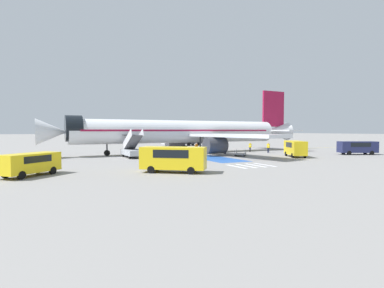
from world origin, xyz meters
The scene contains 21 objects.
ground_plane centered at (0.00, 0.00, 0.00)m, with size 600.00×600.00×0.00m, color gray.
apron_leadline_yellow centered at (0.60, 0.59, 0.00)m, with size 0.20×78.48×0.01m, color gold.
apron_stand_patch_blue centered at (0.60, -10.05, 0.00)m, with size 4.35×10.47×0.01m, color #2856A8.
apron_walkway_bar_0 centered at (-1.80, -18.55, 0.00)m, with size 0.44×3.60×0.01m, color silver.
apron_walkway_bar_1 centered at (-0.60, -18.55, 0.00)m, with size 0.44×3.60×0.01m, color silver.
apron_walkway_bar_2 centered at (0.60, -18.55, 0.00)m, with size 0.44×3.60×0.01m, color silver.
apron_walkway_bar_3 centered at (1.80, -18.55, 0.00)m, with size 0.44×3.60×0.01m, color silver.
airliner centered at (1.34, 0.62, 3.43)m, with size 43.91×35.24×11.10m.
boarding_stairs_forward centered at (-8.73, -4.07, 0.98)m, with size 2.36×5.29×3.90m.
fuel_tanker centered at (9.67, 21.49, 1.62)m, with size 10.30×3.52×3.24m.
service_van_0 centered at (-20.27, -16.87, 1.11)m, with size 4.68×4.59×1.82m.
service_van_1 centered at (11.73, -12.73, 1.32)m, with size 3.77×5.15×2.21m.
service_van_2 centered at (-9.13, -19.80, 1.33)m, with size 5.64×4.83×2.22m.
service_van_3 centered at (23.19, -13.72, 1.21)m, with size 5.77×3.83×2.00m.
baggage_cart centered at (5.87, -8.06, 0.26)m, with size 2.82×2.96×0.87m.
ground_crew_0 centered at (5.68, -4.20, 1.04)m, with size 0.45×0.27×1.80m.
ground_crew_1 centered at (0.79, -4.12, 1.06)m, with size 0.46×0.28×1.83m.
ground_crew_2 centered at (11.94, -2.12, 0.94)m, with size 0.36×0.48×1.64m.
ground_crew_3 centered at (13.50, -4.94, 0.97)m, with size 0.40×0.49×1.69m.
traffic_cone_0 centered at (-4.60, -5.13, 0.25)m, with size 0.44×0.44×0.49m.
traffic_cone_1 centered at (17.27, -7.95, 0.33)m, with size 0.60×0.60×0.67m.
Camera 1 is at (-18.68, -43.88, 3.65)m, focal length 28.00 mm.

